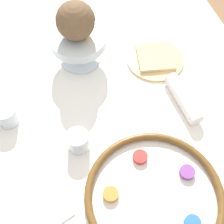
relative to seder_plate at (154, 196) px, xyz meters
name	(u,v)px	position (x,y,z in m)	size (l,w,h in m)	color
ground_plane	(118,193)	(0.27, 0.00, -0.79)	(8.00, 8.00, 0.00)	#99704C
dining_table	(119,163)	(0.27, 0.00, -0.40)	(1.51, 0.95, 0.77)	white
seder_plate	(154,196)	(0.00, 0.00, 0.00)	(0.36, 0.36, 0.03)	silver
fruit_stand	(78,43)	(0.51, 0.07, 0.06)	(0.18, 0.18, 0.11)	silver
orange_fruit	(80,26)	(0.51, 0.06, 0.13)	(0.08, 0.08, 0.08)	orange
coconut	(76,21)	(0.52, 0.07, 0.15)	(0.12, 0.12, 0.12)	brown
bread_plate	(155,58)	(0.44, -0.17, -0.01)	(0.19, 0.19, 0.02)	tan
napkin_roll	(183,98)	(0.25, -0.19, 0.01)	(0.18, 0.06, 0.04)	white
cup_near	(78,141)	(0.20, 0.15, 0.01)	(0.06, 0.06, 0.06)	silver
cup_mid	(7,116)	(0.34, 0.33, 0.01)	(0.06, 0.06, 0.06)	silver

